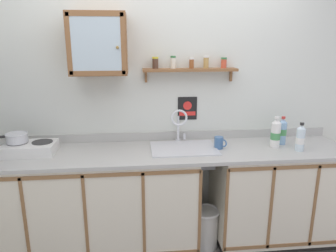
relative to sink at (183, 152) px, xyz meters
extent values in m
cube|color=silver|center=(-0.14, 0.30, 0.39)|extent=(3.80, 0.05, 2.56)
cube|color=black|center=(-0.82, -0.01, -0.85)|extent=(1.77, 0.56, 0.08)
cube|color=beige|center=(-0.82, -0.04, -0.41)|extent=(1.81, 0.62, 0.81)
cube|color=brown|center=(-0.82, -0.35, -0.04)|extent=(1.81, 0.01, 0.03)
cube|color=brown|center=(-1.27, -0.35, -0.41)|extent=(0.02, 0.01, 0.74)
cube|color=brown|center=(-0.82, -0.35, -0.41)|extent=(0.02, 0.01, 0.74)
cube|color=brown|center=(-0.36, -0.35, -0.41)|extent=(0.02, 0.01, 0.74)
cube|color=brown|center=(0.09, -0.35, -0.41)|extent=(0.02, 0.01, 0.74)
cube|color=black|center=(0.87, -0.01, -0.85)|extent=(1.11, 0.56, 0.08)
cube|color=beige|center=(0.87, -0.04, -0.41)|extent=(1.14, 0.62, 0.81)
cube|color=brown|center=(0.87, -0.35, -0.04)|extent=(1.14, 0.01, 0.03)
cube|color=brown|center=(0.87, -0.35, -0.76)|extent=(1.14, 0.01, 0.03)
cube|color=brown|center=(0.31, -0.35, -0.41)|extent=(0.02, 0.01, 0.74)
cube|color=brown|center=(0.68, -0.35, -0.41)|extent=(0.02, 0.01, 0.74)
cube|color=brown|center=(1.06, -0.35, -0.41)|extent=(0.02, 0.01, 0.74)
cube|color=#B2B2AD|center=(-0.14, -0.04, 0.01)|extent=(3.16, 0.65, 0.03)
cube|color=#B2B2AD|center=(-0.14, 0.26, 0.07)|extent=(3.16, 0.02, 0.08)
cube|color=silver|center=(0.00, -0.02, 0.04)|extent=(0.57, 0.40, 0.01)
cube|color=slate|center=(0.00, -0.02, -0.10)|extent=(0.49, 0.33, 0.01)
cube|color=slate|center=(0.00, 0.15, -0.04)|extent=(0.49, 0.01, 0.13)
cube|color=slate|center=(0.00, -0.18, -0.04)|extent=(0.49, 0.01, 0.13)
cylinder|color=#4C4C51|center=(0.00, -0.02, -0.10)|extent=(0.04, 0.04, 0.01)
cylinder|color=silver|center=(-0.02, 0.21, 0.04)|extent=(0.05, 0.05, 0.02)
cylinder|color=silver|center=(-0.02, 0.21, 0.16)|extent=(0.02, 0.02, 0.22)
torus|color=silver|center=(-0.02, 0.14, 0.27)|extent=(0.15, 0.02, 0.15)
cylinder|color=silver|center=(0.04, 0.21, 0.07)|extent=(0.02, 0.02, 0.05)
cube|color=silver|center=(-1.29, 0.00, 0.07)|extent=(0.42, 0.27, 0.09)
cylinder|color=#2D2D2D|center=(-1.39, 0.02, 0.12)|extent=(0.17, 0.17, 0.01)
cylinder|color=#2D2D2D|center=(-1.19, 0.02, 0.12)|extent=(0.17, 0.17, 0.01)
cylinder|color=black|center=(-1.39, -0.12, 0.07)|extent=(0.03, 0.02, 0.03)
cylinder|color=black|center=(-1.19, -0.12, 0.07)|extent=(0.03, 0.02, 0.03)
cylinder|color=silver|center=(-1.39, 0.02, 0.16)|extent=(0.17, 0.17, 0.07)
torus|color=silver|center=(-1.39, 0.02, 0.20)|extent=(0.18, 0.18, 0.01)
cylinder|color=silver|center=(0.98, -0.16, 0.13)|extent=(0.07, 0.07, 0.19)
cone|color=silver|center=(0.98, -0.16, 0.24)|extent=(0.07, 0.07, 0.03)
cylinder|color=#262626|center=(0.98, -0.16, 0.27)|extent=(0.03, 0.03, 0.02)
cylinder|color=white|center=(0.98, -0.16, 0.12)|extent=(0.07, 0.07, 0.05)
cylinder|color=#8CB7E0|center=(0.91, 0.03, 0.13)|extent=(0.07, 0.07, 0.20)
cone|color=#8CB7E0|center=(0.91, 0.03, 0.25)|extent=(0.07, 0.07, 0.03)
cylinder|color=red|center=(0.91, 0.03, 0.28)|extent=(0.03, 0.03, 0.02)
cylinder|color=#4C9959|center=(0.91, 0.03, 0.14)|extent=(0.08, 0.08, 0.06)
cylinder|color=white|center=(0.81, -0.04, 0.14)|extent=(0.08, 0.08, 0.22)
cone|color=white|center=(0.81, -0.04, 0.27)|extent=(0.08, 0.08, 0.04)
cylinder|color=white|center=(0.81, -0.04, 0.30)|extent=(0.04, 0.04, 0.02)
cylinder|color=#4C9959|center=(0.81, -0.04, 0.13)|extent=(0.08, 0.08, 0.06)
cylinder|color=#3F6699|center=(0.31, -0.03, 0.08)|extent=(0.08, 0.08, 0.10)
torus|color=#3F6699|center=(0.34, -0.06, 0.09)|extent=(0.06, 0.06, 0.07)
cube|color=brown|center=(-0.69, 0.11, 0.91)|extent=(0.46, 0.32, 0.49)
cube|color=silver|center=(-0.69, -0.05, 0.91)|extent=(0.38, 0.01, 0.40)
cube|color=brown|center=(-0.90, -0.05, 0.91)|extent=(0.04, 0.01, 0.46)
cube|color=brown|center=(-0.49, -0.05, 0.91)|extent=(0.04, 0.01, 0.46)
cube|color=brown|center=(-0.69, -0.05, 1.13)|extent=(0.43, 0.01, 0.04)
cube|color=brown|center=(-0.69, -0.05, 0.69)|extent=(0.43, 0.01, 0.04)
sphere|color=olive|center=(-0.53, -0.06, 0.89)|extent=(0.02, 0.02, 0.02)
cube|color=brown|center=(0.08, 0.20, 0.69)|extent=(0.84, 0.14, 0.02)
cube|color=brown|center=(-0.31, 0.26, 0.63)|extent=(0.02, 0.03, 0.10)
cube|color=brown|center=(0.47, 0.26, 0.63)|extent=(0.02, 0.03, 0.10)
cylinder|color=#4C3326|center=(-0.22, 0.21, 0.75)|extent=(0.05, 0.05, 0.09)
cylinder|color=yellow|center=(-0.22, 0.21, 0.80)|extent=(0.05, 0.05, 0.02)
cylinder|color=silver|center=(-0.07, 0.22, 0.75)|extent=(0.04, 0.04, 0.09)
cylinder|color=#33723F|center=(-0.07, 0.22, 0.80)|extent=(0.05, 0.05, 0.02)
cylinder|color=brown|center=(0.10, 0.21, 0.74)|extent=(0.04, 0.04, 0.08)
cylinder|color=white|center=(0.10, 0.21, 0.79)|extent=(0.04, 0.04, 0.02)
cylinder|color=tan|center=(0.23, 0.21, 0.75)|extent=(0.05, 0.05, 0.09)
cylinder|color=white|center=(0.23, 0.21, 0.80)|extent=(0.05, 0.05, 0.02)
cylinder|color=#CC4C33|center=(0.39, 0.22, 0.74)|extent=(0.05, 0.05, 0.08)
cylinder|color=#33723F|center=(0.39, 0.22, 0.79)|extent=(0.05, 0.05, 0.02)
cube|color=black|center=(0.08, 0.27, 0.33)|extent=(0.18, 0.01, 0.22)
cube|color=red|center=(0.08, 0.26, 0.28)|extent=(0.15, 0.00, 0.04)
cylinder|color=red|center=(0.08, 0.26, 0.36)|extent=(0.08, 0.00, 0.08)
cylinder|color=silver|center=(0.20, -0.10, -0.71)|extent=(0.23, 0.23, 0.35)
torus|color=white|center=(0.20, -0.10, -0.54)|extent=(0.25, 0.25, 0.02)
camera|label=1|loc=(-0.40, -2.57, 0.93)|focal=33.51mm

